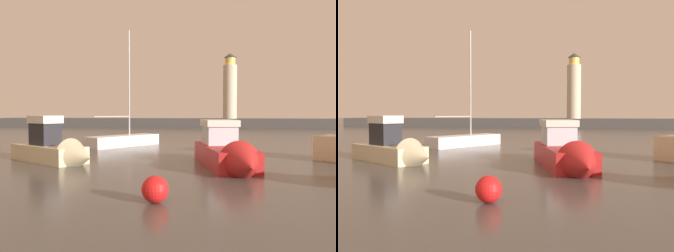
{
  "view_description": "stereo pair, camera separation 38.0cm",
  "coord_description": "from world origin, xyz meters",
  "views": [
    {
      "loc": [
        1.4,
        -1.83,
        2.88
      ],
      "look_at": [
        -1.25,
        15.8,
        2.17
      ],
      "focal_mm": 38.99,
      "sensor_mm": 36.0,
      "label": 1
    },
    {
      "loc": [
        1.77,
        -1.77,
        2.88
      ],
      "look_at": [
        -1.25,
        15.8,
        2.17
      ],
      "focal_mm": 38.99,
      "sensor_mm": 36.0,
      "label": 2
    }
  ],
  "objects": [
    {
      "name": "motorboat_1",
      "position": [
        1.68,
        16.75,
        0.76
      ],
      "size": [
        3.85,
        8.16,
        2.82
      ],
      "color": "#B21E1E",
      "rests_on": "ground_plane"
    },
    {
      "name": "motorboat_0",
      "position": [
        -7.76,
        17.39,
        0.74
      ],
      "size": [
        6.49,
        5.04,
        3.06
      ],
      "color": "beige",
      "rests_on": "ground_plane"
    },
    {
      "name": "breakwater",
      "position": [
        0.0,
        65.76,
        0.79
      ],
      "size": [
        83.52,
        5.18,
        1.59
      ],
      "primitive_type": "cube",
      "color": "#423F3D",
      "rests_on": "ground_plane"
    },
    {
      "name": "mooring_buoy",
      "position": [
        -0.69,
        9.35,
        0.43
      ],
      "size": [
        0.86,
        0.86,
        0.86
      ],
      "primitive_type": "sphere",
      "color": "red",
      "rests_on": "ground_plane"
    },
    {
      "name": "lighthouse",
      "position": [
        2.7,
        65.76,
        7.21
      ],
      "size": [
        2.5,
        2.5,
        11.87
      ],
      "color": "beige",
      "rests_on": "breakwater"
    },
    {
      "name": "sailboat_moored",
      "position": [
        -6.8,
        27.67,
        0.5
      ],
      "size": [
        5.23,
        6.62,
        9.69
      ],
      "color": "white",
      "rests_on": "ground_plane"
    },
    {
      "name": "ground_plane",
      "position": [
        0.0,
        32.88,
        0.0
      ],
      "size": [
        220.0,
        220.0,
        0.0
      ],
      "primitive_type": "plane",
      "color": "#4C4742"
    }
  ]
}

